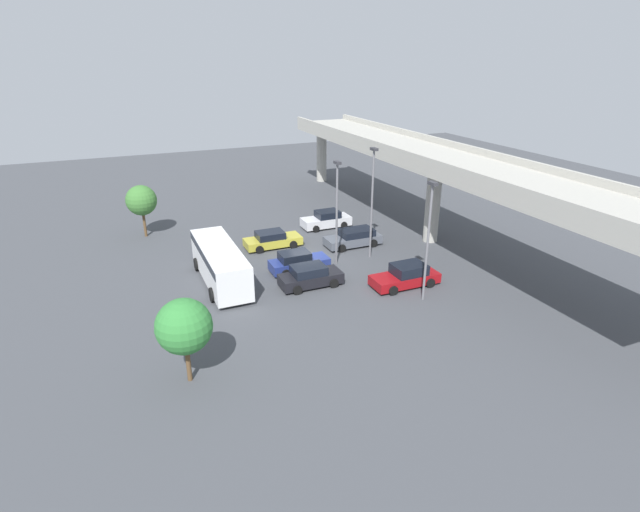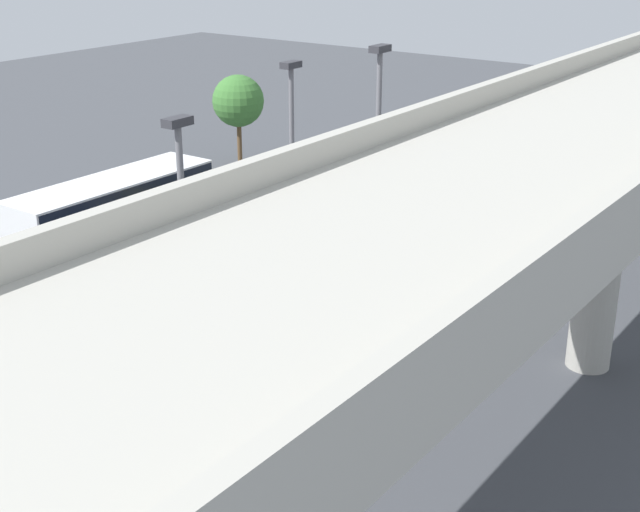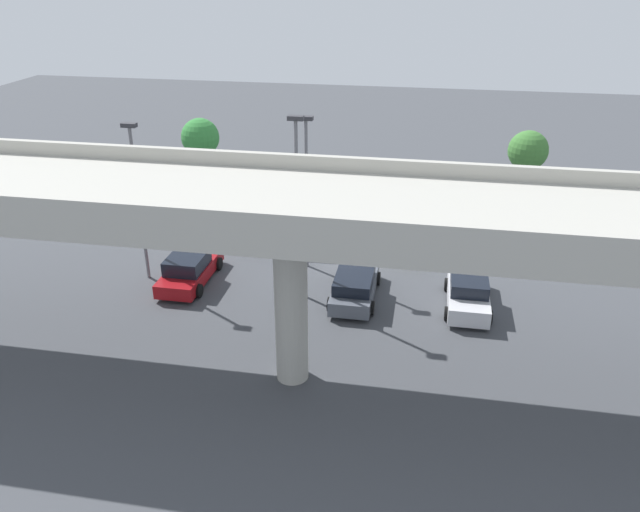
{
  "view_description": "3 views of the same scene",
  "coord_description": "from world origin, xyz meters",
  "px_view_note": "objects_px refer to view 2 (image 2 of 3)",
  "views": [
    {
      "loc": [
        33.65,
        -13.53,
        15.38
      ],
      "look_at": [
        1.02,
        0.58,
        0.71
      ],
      "focal_mm": 28.0,
      "sensor_mm": 36.0,
      "label": 1
    },
    {
      "loc": [
        23.16,
        18.59,
        12.25
      ],
      "look_at": [
        1.65,
        3.1,
        2.03
      ],
      "focal_mm": 50.0,
      "sensor_mm": 36.0,
      "label": 2
    },
    {
      "loc": [
        -4.65,
        31.02,
        14.84
      ],
      "look_at": [
        0.58,
        2.28,
        0.87
      ],
      "focal_mm": 35.0,
      "sensor_mm": 36.0,
      "label": 3
    }
  ],
  "objects_px": {
    "parked_car_0": "(481,231)",
    "lamp_post_by_overpass": "(185,256)",
    "shuttle_bus": "(114,206)",
    "tree_front_left": "(238,101)",
    "parked_car_5": "(255,369)",
    "parked_car_3": "(220,262)",
    "parked_car_2": "(416,275)",
    "lamp_post_mid_lot": "(377,169)",
    "parked_car_1": "(307,222)",
    "lamp_post_near_aisle": "(292,167)",
    "parked_car_4": "(161,286)"
  },
  "relations": [
    {
      "from": "parked_car_0",
      "to": "lamp_post_by_overpass",
      "type": "xyz_separation_m",
      "value": [
        16.02,
        -0.1,
        3.96
      ]
    },
    {
      "from": "shuttle_bus",
      "to": "tree_front_left",
      "type": "distance_m",
      "value": 12.91
    },
    {
      "from": "parked_car_5",
      "to": "shuttle_bus",
      "type": "height_order",
      "value": "shuttle_bus"
    },
    {
      "from": "parked_car_3",
      "to": "shuttle_bus",
      "type": "distance_m",
      "value": 5.85
    },
    {
      "from": "parked_car_2",
      "to": "shuttle_bus",
      "type": "distance_m",
      "value": 12.34
    },
    {
      "from": "lamp_post_mid_lot",
      "to": "parked_car_1",
      "type": "bearing_deg",
      "value": -128.5
    },
    {
      "from": "parked_car_1",
      "to": "lamp_post_near_aisle",
      "type": "relative_size",
      "value": 0.59
    },
    {
      "from": "parked_car_3",
      "to": "lamp_post_by_overpass",
      "type": "bearing_deg",
      "value": -52.1
    },
    {
      "from": "parked_car_3",
      "to": "tree_front_left",
      "type": "relative_size",
      "value": 0.96
    },
    {
      "from": "parked_car_1",
      "to": "parked_car_3",
      "type": "relative_size",
      "value": 1.07
    },
    {
      "from": "parked_car_0",
      "to": "parked_car_2",
      "type": "bearing_deg",
      "value": 91.88
    },
    {
      "from": "parked_car_1",
      "to": "parked_car_4",
      "type": "relative_size",
      "value": 1.08
    },
    {
      "from": "parked_car_3",
      "to": "parked_car_4",
      "type": "height_order",
      "value": "parked_car_3"
    },
    {
      "from": "parked_car_3",
      "to": "lamp_post_mid_lot",
      "type": "bearing_deg",
      "value": 2.59
    },
    {
      "from": "parked_car_0",
      "to": "parked_car_1",
      "type": "xyz_separation_m",
      "value": [
        2.89,
        -6.29,
        -0.07
      ]
    },
    {
      "from": "parked_car_4",
      "to": "tree_front_left",
      "type": "xyz_separation_m",
      "value": [
        -15.26,
        -9.62,
        2.58
      ]
    },
    {
      "from": "parked_car_2",
      "to": "parked_car_4",
      "type": "distance_m",
      "value": 8.62
    },
    {
      "from": "parked_car_3",
      "to": "shuttle_bus",
      "type": "height_order",
      "value": "shuttle_bus"
    },
    {
      "from": "parked_car_3",
      "to": "lamp_post_near_aisle",
      "type": "relative_size",
      "value": 0.56
    },
    {
      "from": "parked_car_4",
      "to": "tree_front_left",
      "type": "bearing_deg",
      "value": 122.23
    },
    {
      "from": "parked_car_5",
      "to": "lamp_post_mid_lot",
      "type": "distance_m",
      "value": 7.13
    },
    {
      "from": "tree_front_left",
      "to": "parked_car_0",
      "type": "bearing_deg",
      "value": 75.32
    },
    {
      "from": "parked_car_1",
      "to": "parked_car_4",
      "type": "bearing_deg",
      "value": -89.45
    },
    {
      "from": "parked_car_4",
      "to": "parked_car_5",
      "type": "height_order",
      "value": "parked_car_5"
    },
    {
      "from": "parked_car_3",
      "to": "lamp_post_mid_lot",
      "type": "relative_size",
      "value": 0.51
    },
    {
      "from": "parked_car_2",
      "to": "lamp_post_by_overpass",
      "type": "xyz_separation_m",
      "value": [
        10.7,
        -0.27,
        3.98
      ]
    },
    {
      "from": "parked_car_0",
      "to": "parked_car_4",
      "type": "relative_size",
      "value": 1.04
    },
    {
      "from": "parked_car_0",
      "to": "lamp_post_mid_lot",
      "type": "relative_size",
      "value": 0.52
    },
    {
      "from": "parked_car_4",
      "to": "lamp_post_by_overpass",
      "type": "distance_m",
      "value": 8.79
    },
    {
      "from": "parked_car_5",
      "to": "shuttle_bus",
      "type": "distance_m",
      "value": 13.16
    },
    {
      "from": "shuttle_bus",
      "to": "lamp_post_by_overpass",
      "type": "height_order",
      "value": "lamp_post_by_overpass"
    },
    {
      "from": "parked_car_1",
      "to": "lamp_post_mid_lot",
      "type": "bearing_deg",
      "value": -38.5
    },
    {
      "from": "parked_car_0",
      "to": "parked_car_2",
      "type": "relative_size",
      "value": 0.96
    },
    {
      "from": "parked_car_2",
      "to": "lamp_post_mid_lot",
      "type": "xyz_separation_m",
      "value": [
        2.76,
        0.05,
        4.36
      ]
    },
    {
      "from": "parked_car_4",
      "to": "lamp_post_near_aisle",
      "type": "xyz_separation_m",
      "value": [
        -2.85,
        3.35,
        3.97
      ]
    },
    {
      "from": "parked_car_1",
      "to": "parked_car_2",
      "type": "bearing_deg",
      "value": -20.57
    },
    {
      "from": "shuttle_bus",
      "to": "parked_car_1",
      "type": "bearing_deg",
      "value": 132.74
    },
    {
      "from": "parked_car_4",
      "to": "parked_car_5",
      "type": "relative_size",
      "value": 0.91
    },
    {
      "from": "lamp_post_near_aisle",
      "to": "lamp_post_by_overpass",
      "type": "bearing_deg",
      "value": 19.59
    },
    {
      "from": "lamp_post_near_aisle",
      "to": "lamp_post_mid_lot",
      "type": "height_order",
      "value": "lamp_post_mid_lot"
    },
    {
      "from": "parked_car_0",
      "to": "parked_car_4",
      "type": "bearing_deg",
      "value": 60.79
    },
    {
      "from": "parked_car_1",
      "to": "tree_front_left",
      "type": "height_order",
      "value": "tree_front_left"
    },
    {
      "from": "parked_car_0",
      "to": "tree_front_left",
      "type": "xyz_separation_m",
      "value": [
        -4.15,
        -15.83,
        2.58
      ]
    },
    {
      "from": "parked_car_2",
      "to": "parked_car_1",
      "type": "bearing_deg",
      "value": -20.57
    },
    {
      "from": "parked_car_0",
      "to": "parked_car_1",
      "type": "bearing_deg",
      "value": 24.68
    },
    {
      "from": "parked_car_4",
      "to": "lamp_post_mid_lot",
      "type": "xyz_separation_m",
      "value": [
        -3.04,
        6.44,
        4.34
      ]
    },
    {
      "from": "parked_car_2",
      "to": "parked_car_3",
      "type": "height_order",
      "value": "parked_car_3"
    },
    {
      "from": "parked_car_3",
      "to": "parked_car_5",
      "type": "xyz_separation_m",
      "value": [
        5.37,
        6.06,
        0.0
      ]
    },
    {
      "from": "parked_car_4",
      "to": "parked_car_5",
      "type": "xyz_separation_m",
      "value": [
        2.61,
        6.21,
        0.0
      ]
    },
    {
      "from": "shuttle_bus",
      "to": "lamp_post_mid_lot",
      "type": "bearing_deg",
      "value": 89.69
    }
  ]
}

